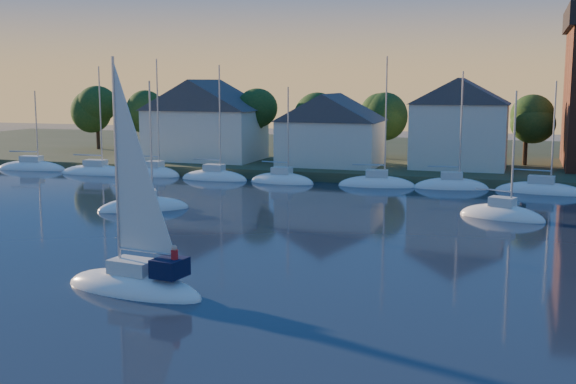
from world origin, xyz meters
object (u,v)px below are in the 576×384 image
at_px(clubhouse_west, 205,119).
at_px(clubhouse_east, 460,122).
at_px(drifting_sailboat_left, 144,209).
at_px(drifting_sailboat_right, 502,217).
at_px(clubhouse_centre, 331,129).
at_px(hero_sailboat, 136,281).

height_order(clubhouse_west, clubhouse_east, clubhouse_east).
bearing_deg(drifting_sailboat_left, drifting_sailboat_right, -24.73).
distance_m(clubhouse_east, drifting_sailboat_right, 25.30).
bearing_deg(clubhouse_west, clubhouse_centre, -3.58).
relative_size(clubhouse_east, drifting_sailboat_left, 0.91).
bearing_deg(clubhouse_west, hero_sailboat, -69.08).
bearing_deg(drifting_sailboat_left, clubhouse_west, 69.09).
relative_size(clubhouse_centre, drifting_sailboat_right, 1.07).
bearing_deg(clubhouse_centre, drifting_sailboat_right, -48.44).
bearing_deg(hero_sailboat, clubhouse_centre, -78.76).
xyz_separation_m(clubhouse_west, drifting_sailboat_right, (35.49, -22.98, -5.84)).
bearing_deg(clubhouse_west, clubhouse_east, 1.91).
height_order(hero_sailboat, drifting_sailboat_left, hero_sailboat).
height_order(clubhouse_west, drifting_sailboat_right, clubhouse_west).
bearing_deg(hero_sailboat, clubhouse_west, -61.16).
height_order(clubhouse_west, drifting_sailboat_left, clubhouse_west).
bearing_deg(hero_sailboat, drifting_sailboat_left, -53.49).
relative_size(clubhouse_centre, hero_sailboat, 0.91).
height_order(clubhouse_centre, clubhouse_east, clubhouse_east).
bearing_deg(hero_sailboat, drifting_sailboat_right, -114.62).
xyz_separation_m(clubhouse_east, drifting_sailboat_left, (-22.53, -29.38, -5.90)).
relative_size(clubhouse_west, clubhouse_east, 1.30).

